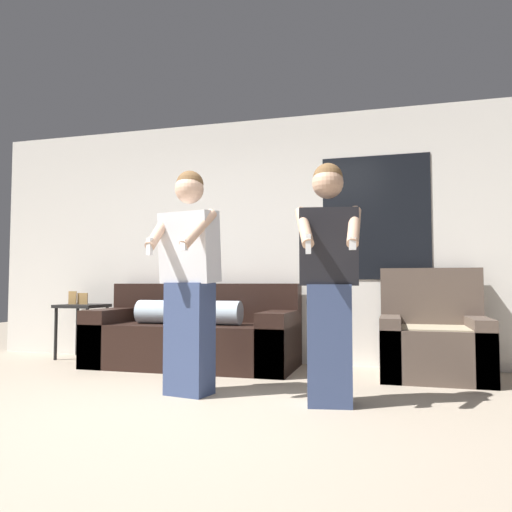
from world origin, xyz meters
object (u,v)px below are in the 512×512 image
(couch, at_px, (194,336))
(person_left, at_px, (189,279))
(armchair, at_px, (433,342))
(person_right, at_px, (328,280))
(side_table, at_px, (82,312))

(couch, xyz_separation_m, person_left, (0.47, -1.25, 0.58))
(armchair, bearing_deg, couch, -179.66)
(couch, xyz_separation_m, armchair, (2.36, 0.01, 0.01))
(armchair, distance_m, person_right, 1.65)
(side_table, relative_size, person_left, 0.44)
(side_table, bearing_deg, person_left, -36.51)
(person_left, bearing_deg, person_right, -3.32)
(side_table, bearing_deg, couch, -7.26)
(armchair, relative_size, person_left, 0.58)
(side_table, bearing_deg, armchair, -2.60)
(armchair, xyz_separation_m, person_right, (-0.79, -1.33, 0.56))
(side_table, xyz_separation_m, person_right, (3.04, -1.51, 0.36))
(person_left, bearing_deg, side_table, 143.49)
(person_left, distance_m, person_right, 1.09)
(armchair, relative_size, person_right, 0.59)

